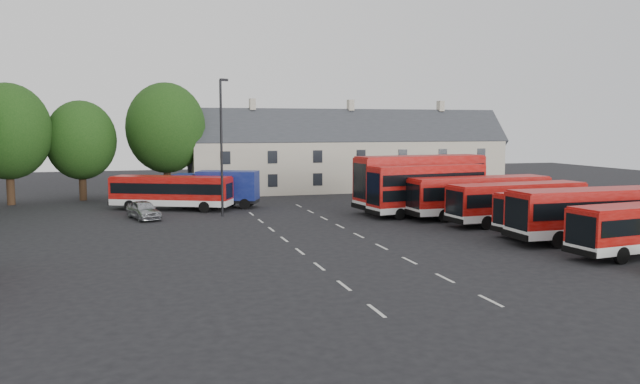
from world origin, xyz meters
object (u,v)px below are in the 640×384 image
at_px(bus_dd_south, 427,187).
at_px(silver_car, 144,210).
at_px(box_truck, 217,187).
at_px(lamppost, 222,143).

bearing_deg(bus_dd_south, silver_car, 160.14).
bearing_deg(box_truck, lamppost, -70.84).
relative_size(silver_car, lamppost, 0.39).
xyz_separation_m(box_truck, lamppost, (-0.28, -5.66, 3.97)).
relative_size(box_truck, lamppost, 0.71).
distance_m(silver_car, lamppost, 7.88).
relative_size(bus_dd_south, lamppost, 0.93).
relative_size(bus_dd_south, box_truck, 1.32).
bearing_deg(silver_car, box_truck, 23.72).
distance_m(bus_dd_south, silver_car, 22.25).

